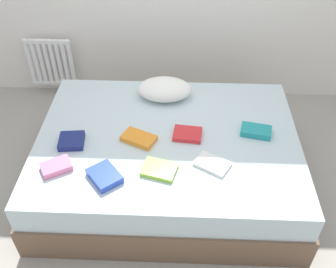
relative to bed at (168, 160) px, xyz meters
The scene contains 12 objects.
ground_plane 0.25m from the bed, ahead, with size 8.00×8.00×0.00m, color #9E998E.
bed is the anchor object (origin of this frame).
radiator 1.73m from the bed, 135.89° to the left, with size 0.46×0.04×0.51m.
pillow 0.60m from the bed, 95.41° to the left, with size 0.45×0.31×0.16m, color white.
textbook_white 0.50m from the bed, 41.71° to the right, with size 0.23×0.15×0.02m, color white.
textbook_lime 0.45m from the bed, 96.70° to the right, with size 0.23×0.17×0.03m, color #8CC638.
textbook_orange 0.35m from the bed, 165.78° to the right, with size 0.24×0.14×0.04m, color orange.
textbook_blue 0.66m from the bed, 132.43° to the right, with size 0.22×0.17×0.05m, color #2847B7.
textbook_teal 0.72m from the bed, ahead, with size 0.22×0.13×0.05m, color teal.
textbook_red 0.31m from the bed, ahead, with size 0.21×0.16×0.03m, color red.
textbook_pink 0.88m from the bed, 153.82° to the right, with size 0.20×0.13×0.05m, color pink.
textbook_navy 0.76m from the bed, behind, with size 0.18×0.18×0.05m, color navy.
Camera 1 is at (0.09, -2.16, 2.43)m, focal length 41.35 mm.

